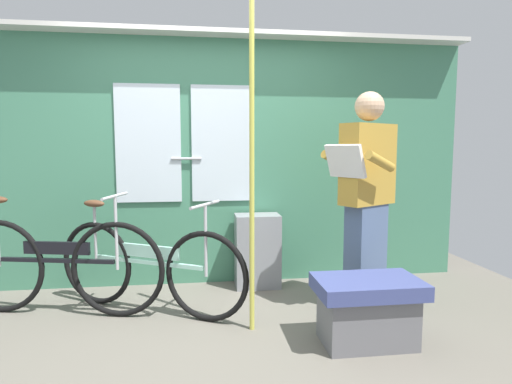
% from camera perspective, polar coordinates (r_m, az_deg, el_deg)
% --- Properties ---
extents(ground_plane, '(6.07, 4.03, 0.04)m').
position_cam_1_polar(ground_plane, '(3.21, -5.78, -18.80)').
color(ground_plane, '#666056').
extents(train_door_wall, '(5.07, 0.28, 2.39)m').
position_cam_1_polar(train_door_wall, '(4.12, -6.63, 4.85)').
color(train_door_wall, '#427F60').
rests_on(train_door_wall, ground_plane).
extents(bicycle_near_door, '(1.70, 0.54, 0.97)m').
position_cam_1_polar(bicycle_near_door, '(3.74, -25.25, -8.90)').
color(bicycle_near_door, black).
rests_on(bicycle_near_door, ground_plane).
extents(bicycle_leaning_behind, '(1.55, 0.88, 0.91)m').
position_cam_1_polar(bicycle_leaning_behind, '(3.56, -14.43, -9.67)').
color(bicycle_leaning_behind, black).
rests_on(bicycle_leaning_behind, ground_plane).
extents(passenger_reading_newspaper, '(0.64, 0.59, 1.77)m').
position_cam_1_polar(passenger_reading_newspaper, '(3.55, 14.64, -0.46)').
color(passenger_reading_newspaper, slate).
rests_on(passenger_reading_newspaper, ground_plane).
extents(trash_bin_by_wall, '(0.42, 0.28, 0.69)m').
position_cam_1_polar(trash_bin_by_wall, '(4.07, 0.19, -7.90)').
color(trash_bin_by_wall, gray).
rests_on(trash_bin_by_wall, ground_plane).
extents(handrail_pole, '(0.04, 0.04, 2.35)m').
position_cam_1_polar(handrail_pole, '(2.98, -0.56, 3.10)').
color(handrail_pole, '#C6C14C').
rests_on(handrail_pole, ground_plane).
extents(bench_seat_corner, '(0.70, 0.44, 0.45)m').
position_cam_1_polar(bench_seat_corner, '(3.05, 14.75, -15.02)').
color(bench_seat_corner, '#3D477F').
rests_on(bench_seat_corner, ground_plane).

